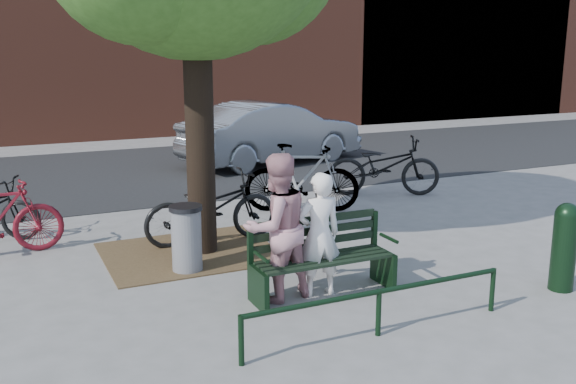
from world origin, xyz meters
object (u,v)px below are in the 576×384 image
person_right (277,227)px  bicycle_c (211,208)px  person_left (319,234)px  park_bench (321,255)px  litter_bin (187,238)px  bollard (565,244)px  parked_car (272,133)px

person_right → bicycle_c: (-0.01, 2.41, -0.33)m
person_left → person_right: (-0.50, 0.10, 0.12)m
park_bench → litter_bin: bearing=130.9°
bollard → litter_bin: bollard is taller
bollard → bicycle_c: (-3.27, 3.61, -0.05)m
person_left → bicycle_c: bearing=-74.5°
park_bench → parked_car: (2.92, 8.19, 0.30)m
parked_car → park_bench: bearing=146.0°
person_right → litter_bin: 1.58m
person_left → parked_car: size_ratio=0.32×
person_left → parked_car: (2.96, 8.21, 0.03)m
person_right → litter_bin: person_right is taller
bicycle_c → person_left: bearing=-168.1°
litter_bin → person_left: bearing=-50.5°
park_bench → bicycle_c: (-0.55, 2.48, 0.06)m
park_bench → bollard: size_ratio=1.60×
person_right → litter_bin: size_ratio=1.95×
person_right → bicycle_c: person_right is taller
person_left → bicycle_c: size_ratio=0.73×
person_right → bollard: 3.49m
bicycle_c → parked_car: size_ratio=0.44×
litter_bin → parked_car: (4.15, 6.76, 0.33)m
bollard → litter_bin: bearing=147.1°
person_left → person_right: bearing=-7.0°
park_bench → bicycle_c: 2.54m
person_right → litter_bin: (-0.70, 1.35, -0.42)m
person_left → park_bench: bearing=-142.3°
person_right → bicycle_c: bearing=-99.1°
bollard → litter_bin: size_ratio=1.23×
bollard → parked_car: (0.20, 9.32, 0.19)m
person_left → person_right: size_ratio=0.86×
person_right → bicycle_c: size_ratio=0.85×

